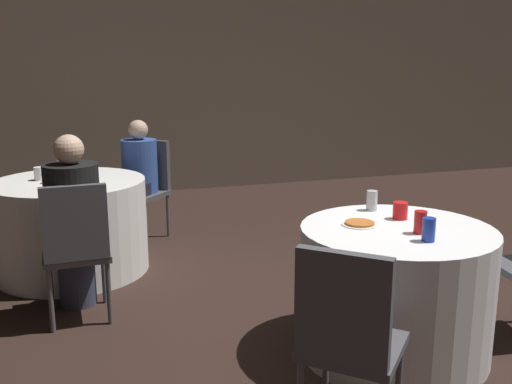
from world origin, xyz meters
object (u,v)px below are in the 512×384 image
Objects in this scene: table_far at (71,226)px; soda_can_blue at (429,230)px; chair_far_south at (76,241)px; pizza_plate_near at (360,224)px; chair_near_southwest at (347,332)px; table_near at (394,290)px; person_black_shirt at (74,225)px; soda_can_silver at (372,201)px; person_blue_shirt at (135,182)px; bottle_far at (63,165)px; chair_far_northeast at (147,180)px; soda_can_red at (420,222)px.

soda_can_blue is at bearing -51.34° from table_far.
pizza_plate_near is at bearing -29.28° from chair_far_south.
table_near is at bearing 90.00° from chair_near_southwest.
chair_far_south is (0.03, -0.99, 0.18)m from table_far.
person_black_shirt reaches higher than table_near.
soda_can_silver is 0.64m from soda_can_blue.
bottle_far is (-0.59, -0.67, 0.31)m from person_blue_shirt.
chair_far_south and chair_far_northeast have the same top height.
table_far is 9.51× the size of soda_can_blue.
person_black_shirt is at bearing 147.91° from pizza_plate_near.
chair_near_southwest is 1.00× the size of chair_far_south.
chair_far_south is at bearing -90.00° from person_black_shirt.
table_far is 5.79× the size of pizza_plate_near.
person_black_shirt is 2.15m from soda_can_blue.
person_blue_shirt is (0.54, 1.59, 0.01)m from chair_far_south.
chair_near_southwest is 1.00× the size of chair_far_northeast.
table_far is at bearing 139.25° from soda_can_silver.
person_blue_shirt is (-0.49, 3.18, 0.01)m from chair_near_southwest.
chair_far_northeast is at bearing 108.76° from pizza_plate_near.
chair_far_south is 0.76× the size of person_black_shirt.
bottle_far is (-0.05, 0.76, 0.26)m from person_black_shirt.
soda_can_silver is at bearing -40.75° from table_far.
soda_can_silver is at bearing 159.13° from chair_far_northeast.
person_blue_shirt is 9.03× the size of soda_can_blue.
chair_near_southwest is at bearing -146.79° from soda_can_blue.
soda_can_silver is (1.76, -1.51, 0.42)m from table_far.
table_far is at bearing 128.66° from soda_can_blue.
table_far is at bearing 131.88° from table_near.
soda_can_blue is at bearing -36.09° from chair_far_south.
table_near is 2.82m from chair_far_northeast.
soda_can_blue is 2.72m from bottle_far.
chair_near_southwest is 0.76× the size of person_black_shirt.
chair_near_southwest is at bearing -67.83° from table_far.
table_near is 0.91× the size of table_far.
soda_can_silver is at bearing 82.06° from table_near.
pizza_plate_near is at bearing 144.57° from table_near.
soda_can_red is (1.19, -2.62, 0.23)m from person_blue_shirt.
chair_far_northeast is 1.69m from person_black_shirt.
soda_can_blue is (1.15, -2.75, 0.23)m from person_blue_shirt.
soda_can_silver is 2.29m from bottle_far.
chair_far_northeast is at bearing 109.83° from soda_can_blue.
table_near is 1.91m from chair_far_south.
chair_far_northeast is 0.17m from person_blue_shirt.
person_black_shirt is 2.11m from soda_can_red.
person_black_shirt is 9.67× the size of soda_can_blue.
pizza_plate_near reaches higher than table_far.
person_blue_shirt reaches higher than pizza_plate_near.
soda_can_blue is at bearing -93.30° from soda_can_silver.
pizza_plate_near is (-0.17, 0.12, 0.37)m from table_near.
person_blue_shirt reaches higher than chair_far_northeast.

